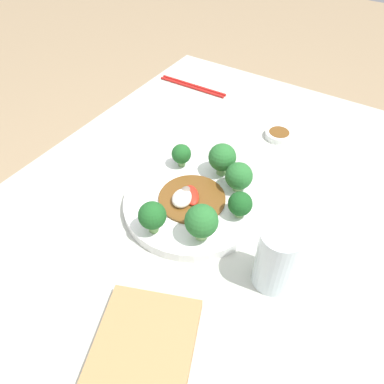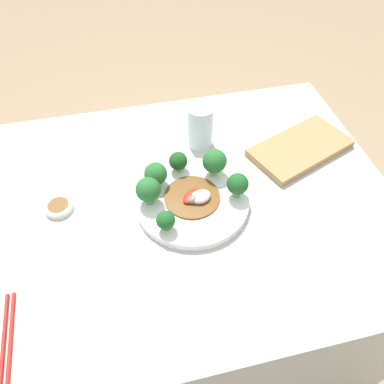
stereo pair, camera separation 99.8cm
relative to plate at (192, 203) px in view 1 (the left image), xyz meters
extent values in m
plane|color=#9E8460|center=(0.04, -0.02, -0.78)|extent=(8.00, 8.00, 0.00)
cube|color=#B7BCAD|center=(0.04, -0.02, -0.39)|extent=(1.05, 0.79, 0.77)
cylinder|color=white|center=(0.00, 0.00, 0.00)|extent=(0.27, 0.27, 0.02)
cylinder|color=#89B76B|center=(0.01, -0.10, 0.02)|extent=(0.02, 0.02, 0.01)
sphere|color=#19511E|center=(0.01, -0.10, 0.04)|extent=(0.05, 0.05, 0.05)
cylinder|color=#89B76B|center=(-0.07, -0.06, 0.02)|extent=(0.02, 0.02, 0.02)
sphere|color=#286B2D|center=(-0.07, -0.06, 0.05)|extent=(0.06, 0.06, 0.06)
cylinder|color=#70A356|center=(-0.10, 0.02, 0.02)|extent=(0.02, 0.02, 0.02)
sphere|color=#1E5B23|center=(-0.10, 0.02, 0.05)|extent=(0.05, 0.05, 0.05)
cylinder|color=#70A356|center=(0.10, -0.01, 0.02)|extent=(0.02, 0.02, 0.02)
sphere|color=#286B2D|center=(0.10, -0.01, 0.05)|extent=(0.06, 0.06, 0.06)
cylinder|color=#89B76B|center=(0.07, -0.06, 0.02)|extent=(0.02, 0.02, 0.01)
sphere|color=#286B2D|center=(0.07, -0.06, 0.05)|extent=(0.05, 0.05, 0.05)
cylinder|color=#70A356|center=(0.07, 0.07, 0.02)|extent=(0.01, 0.01, 0.01)
sphere|color=#1E5B23|center=(0.07, 0.07, 0.04)|extent=(0.04, 0.04, 0.04)
cylinder|color=brown|center=(0.00, 0.00, 0.01)|extent=(0.13, 0.13, 0.01)
ellipsoid|color=silver|center=(-0.02, 0.01, 0.02)|extent=(0.06, 0.05, 0.02)
ellipsoid|color=red|center=(0.00, 0.00, 0.02)|extent=(0.06, 0.06, 0.01)
ellipsoid|color=gray|center=(-0.01, 0.01, 0.02)|extent=(0.06, 0.03, 0.02)
cylinder|color=silver|center=(-0.07, -0.20, 0.05)|extent=(0.07, 0.07, 0.12)
cylinder|color=red|center=(0.39, 0.25, -0.01)|extent=(0.01, 0.21, 0.01)
cylinder|color=red|center=(0.40, 0.25, -0.01)|extent=(0.01, 0.21, 0.01)
cylinder|color=white|center=(0.31, -0.05, 0.00)|extent=(0.06, 0.06, 0.01)
cylinder|color=brown|center=(0.31, -0.05, 0.00)|extent=(0.05, 0.05, 0.00)
cube|color=#AD7F4C|center=(-0.32, -0.11, 0.00)|extent=(0.30, 0.23, 0.02)
camera|label=1|loc=(-0.43, -0.27, 0.53)|focal=35.00mm
camera|label=2|loc=(0.13, 0.55, 0.68)|focal=35.00mm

